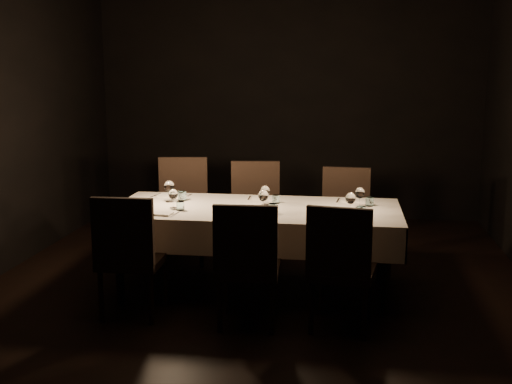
# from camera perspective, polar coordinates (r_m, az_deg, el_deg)

# --- Properties ---
(room) EXTENTS (5.01, 6.01, 3.01)m
(room) POSITION_cam_1_polar(r_m,az_deg,el_deg) (5.53, 0.00, 6.10)
(room) COLOR black
(room) RESTS_ON ground
(dining_table) EXTENTS (2.52, 1.12, 0.76)m
(dining_table) POSITION_cam_1_polar(r_m,az_deg,el_deg) (5.65, 0.00, -2.12)
(dining_table) COLOR black
(dining_table) RESTS_ON ground
(chair_near_left) EXTENTS (0.49, 0.49, 1.01)m
(chair_near_left) POSITION_cam_1_polar(r_m,az_deg,el_deg) (5.15, -11.24, -5.22)
(chair_near_left) COLOR black
(chair_near_left) RESTS_ON ground
(place_setting_near_left) EXTENTS (0.31, 0.40, 0.17)m
(place_setting_near_left) POSITION_cam_1_polar(r_m,az_deg,el_deg) (5.56, -7.58, -0.96)
(place_setting_near_left) COLOR silver
(place_setting_near_left) RESTS_ON dining_table
(chair_near_center) EXTENTS (0.49, 0.49, 0.99)m
(chair_near_center) POSITION_cam_1_polar(r_m,az_deg,el_deg) (4.87, -0.79, -6.06)
(chair_near_center) COLOR black
(chair_near_center) RESTS_ON ground
(place_setting_near_center) EXTENTS (0.34, 0.41, 0.19)m
(place_setting_near_center) POSITION_cam_1_polar(r_m,az_deg,el_deg) (5.40, 0.57, -1.15)
(place_setting_near_center) COLOR silver
(place_setting_near_center) RESTS_ON dining_table
(chair_near_right) EXTENTS (0.54, 0.54, 0.99)m
(chair_near_right) POSITION_cam_1_polar(r_m,az_deg,el_deg) (4.84, 7.55, -6.27)
(chair_near_right) COLOR black
(chair_near_right) RESTS_ON ground
(place_setting_near_right) EXTENTS (0.34, 0.40, 0.18)m
(place_setting_near_right) POSITION_cam_1_polar(r_m,az_deg,el_deg) (5.36, 8.45, -1.39)
(place_setting_near_right) COLOR silver
(place_setting_near_right) RESTS_ON dining_table
(chair_far_left) EXTENTS (0.58, 0.58, 1.05)m
(chair_far_left) POSITION_cam_1_polar(r_m,az_deg,el_deg) (6.67, -6.55, -1.16)
(chair_far_left) COLOR black
(chair_far_left) RESTS_ON ground
(place_setting_far_left) EXTENTS (0.38, 0.42, 0.20)m
(place_setting_far_left) POSITION_cam_1_polar(r_m,az_deg,el_deg) (5.99, -7.40, 0.03)
(place_setting_far_left) COLOR silver
(place_setting_far_left) RESTS_ON dining_table
(chair_far_center) EXTENTS (0.55, 0.55, 1.03)m
(chair_far_center) POSITION_cam_1_polar(r_m,az_deg,el_deg) (6.50, -0.07, -1.50)
(chair_far_center) COLOR black
(chair_far_center) RESTS_ON ground
(place_setting_far_center) EXTENTS (0.32, 0.40, 0.18)m
(place_setting_far_center) POSITION_cam_1_polar(r_m,az_deg,el_deg) (5.83, 0.99, -0.29)
(place_setting_far_center) COLOR silver
(place_setting_far_center) RESTS_ON dining_table
(chair_far_right) EXTENTS (0.50, 0.50, 0.99)m
(chair_far_right) POSITION_cam_1_polar(r_m,az_deg,el_deg) (6.44, 7.90, -1.91)
(chair_far_right) COLOR black
(chair_far_right) RESTS_ON ground
(place_setting_far_right) EXTENTS (0.34, 0.40, 0.18)m
(place_setting_far_right) POSITION_cam_1_polar(r_m,az_deg,el_deg) (5.79, 9.23, -0.48)
(place_setting_far_right) COLOR silver
(place_setting_far_right) RESTS_ON dining_table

